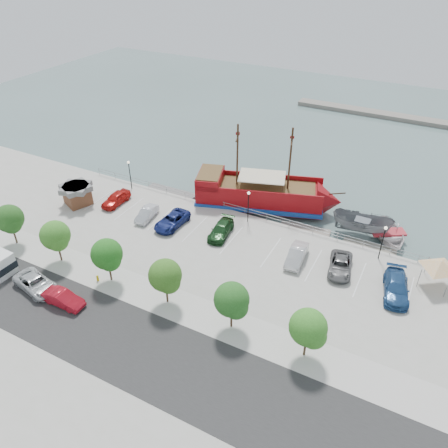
% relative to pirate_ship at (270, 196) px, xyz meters
% --- Properties ---
extents(ground, '(160.00, 160.00, 0.00)m').
position_rel_pirate_ship_xyz_m(ground, '(-0.67, -12.01, -2.04)').
color(ground, '#4C6561').
extents(land_slab, '(100.00, 58.00, 1.20)m').
position_rel_pirate_ship_xyz_m(land_slab, '(-0.67, -33.01, -1.64)').
color(land_slab, '#A1A095').
rests_on(land_slab, ground).
extents(street, '(100.00, 8.00, 0.04)m').
position_rel_pirate_ship_xyz_m(street, '(-0.67, -28.01, -1.03)').
color(street, '#272727').
rests_on(street, land_slab).
extents(sidewalk, '(100.00, 4.00, 0.05)m').
position_rel_pirate_ship_xyz_m(sidewalk, '(-0.67, -22.01, -1.03)').
color(sidewalk, '#BCB8B2').
rests_on(sidewalk, land_slab).
extents(seawall_railing, '(50.00, 0.06, 1.00)m').
position_rel_pirate_ship_xyz_m(seawall_railing, '(-0.67, -4.21, -0.52)').
color(seawall_railing, gray).
rests_on(seawall_railing, land_slab).
extents(far_shore, '(40.00, 3.00, 0.80)m').
position_rel_pirate_ship_xyz_m(far_shore, '(9.33, 42.99, -1.64)').
color(far_shore, gray).
rests_on(far_shore, ground).
extents(pirate_ship, '(19.68, 10.70, 12.20)m').
position_rel_pirate_ship_xyz_m(pirate_ship, '(0.00, 0.00, 0.00)').
color(pirate_ship, maroon).
rests_on(pirate_ship, ground).
extents(patrol_boat, '(7.38, 3.08, 2.81)m').
position_rel_pirate_ship_xyz_m(patrol_boat, '(12.29, -0.50, -0.64)').
color(patrol_boat, slate).
rests_on(patrol_boat, ground).
extents(speedboat, '(7.82, 8.49, 1.44)m').
position_rel_pirate_ship_xyz_m(speedboat, '(15.41, 0.06, -1.32)').
color(speedboat, silver).
rests_on(speedboat, ground).
extents(dock_west, '(7.56, 2.25, 0.43)m').
position_rel_pirate_ship_xyz_m(dock_west, '(-13.98, -2.81, -1.83)').
color(dock_west, slate).
rests_on(dock_west, ground).
extents(dock_mid, '(6.43, 2.54, 0.36)m').
position_rel_pirate_ship_xyz_m(dock_mid, '(5.97, -2.81, -1.86)').
color(dock_mid, gray).
rests_on(dock_mid, ground).
extents(dock_east, '(6.27, 2.19, 0.35)m').
position_rel_pirate_ship_xyz_m(dock_east, '(13.92, -2.81, -1.87)').
color(dock_east, gray).
rests_on(dock_east, ground).
extents(shed, '(4.36, 4.36, 2.73)m').
position_rel_pirate_ship_xyz_m(shed, '(-22.49, -11.97, 0.41)').
color(shed, brown).
rests_on(shed, land_slab).
extents(canopy_tent, '(4.88, 4.88, 3.53)m').
position_rel_pirate_ship_xyz_m(canopy_tent, '(21.25, -7.27, 2.03)').
color(canopy_tent, slate).
rests_on(canopy_tent, land_slab).
extents(street_van, '(5.72, 3.45, 1.48)m').
position_rel_pirate_ship_xyz_m(street_van, '(-14.45, -26.62, -0.30)').
color(street_van, silver).
rests_on(street_van, street).
extents(street_sedan, '(4.45, 1.63, 1.46)m').
position_rel_pirate_ship_xyz_m(street_sedan, '(-10.42, -26.96, -0.31)').
color(street_sedan, '#B51221').
rests_on(street_sedan, street).
extents(fire_hydrant, '(0.25, 0.25, 0.73)m').
position_rel_pirate_ship_xyz_m(fire_hydrant, '(-9.79, -22.81, -0.65)').
color(fire_hydrant, '#C7A809').
rests_on(fire_hydrant, sidewalk).
extents(lamp_post_left, '(0.36, 0.36, 4.28)m').
position_rel_pirate_ship_xyz_m(lamp_post_left, '(-18.67, -5.51, 1.90)').
color(lamp_post_left, black).
rests_on(lamp_post_left, land_slab).
extents(lamp_post_mid, '(0.36, 0.36, 4.28)m').
position_rel_pirate_ship_xyz_m(lamp_post_mid, '(-0.67, -5.51, 1.90)').
color(lamp_post_mid, black).
rests_on(lamp_post_mid, land_slab).
extents(lamp_post_right, '(0.36, 0.36, 4.28)m').
position_rel_pirate_ship_xyz_m(lamp_post_right, '(15.33, -5.51, 1.90)').
color(lamp_post_right, black).
rests_on(lamp_post_right, land_slab).
extents(tree_a, '(3.30, 3.20, 5.00)m').
position_rel_pirate_ship_xyz_m(tree_a, '(-22.52, -22.09, 2.26)').
color(tree_a, '#473321').
rests_on(tree_a, sidewalk).
extents(tree_b, '(3.30, 3.20, 5.00)m').
position_rel_pirate_ship_xyz_m(tree_b, '(-15.52, -22.09, 2.26)').
color(tree_b, '#473321').
rests_on(tree_b, sidewalk).
extents(tree_c, '(3.30, 3.20, 5.00)m').
position_rel_pirate_ship_xyz_m(tree_c, '(-8.52, -22.09, 2.26)').
color(tree_c, '#473321').
rests_on(tree_c, sidewalk).
extents(tree_d, '(3.30, 3.20, 5.00)m').
position_rel_pirate_ship_xyz_m(tree_d, '(-1.52, -22.09, 2.26)').
color(tree_d, '#473321').
rests_on(tree_d, sidewalk).
extents(tree_e, '(3.30, 3.20, 5.00)m').
position_rel_pirate_ship_xyz_m(tree_e, '(5.48, -22.09, 2.26)').
color(tree_e, '#473321').
rests_on(tree_e, sidewalk).
extents(tree_f, '(3.30, 3.20, 5.00)m').
position_rel_pirate_ship_xyz_m(tree_f, '(12.48, -22.09, 2.26)').
color(tree_f, '#473321').
rests_on(tree_f, sidewalk).
extents(parked_car_a, '(1.86, 4.62, 1.57)m').
position_rel_pirate_ship_xyz_m(parked_car_a, '(-17.97, -9.71, -0.26)').
color(parked_car_a, red).
rests_on(parked_car_a, land_slab).
extents(parked_car_b, '(1.95, 4.28, 1.36)m').
position_rel_pirate_ship_xyz_m(parked_car_b, '(-12.27, -10.71, -0.36)').
color(parked_car_b, silver).
rests_on(parked_car_b, land_slab).
extents(parked_car_c, '(2.68, 5.40, 1.47)m').
position_rel_pirate_ship_xyz_m(parked_car_c, '(-8.53, -10.64, -0.31)').
color(parked_car_c, navy).
rests_on(parked_car_c, land_slab).
extents(parked_car_d, '(2.58, 5.20, 1.45)m').
position_rel_pirate_ship_xyz_m(parked_car_d, '(-2.27, -9.63, -0.32)').
color(parked_car_d, '#18401C').
rests_on(parked_car_d, land_slab).
extents(parked_car_f, '(2.03, 4.87, 1.57)m').
position_rel_pirate_ship_xyz_m(parked_car_f, '(7.36, -10.12, -0.26)').
color(parked_car_f, silver).
rests_on(parked_car_f, land_slab).
extents(parked_car_g, '(3.23, 5.43, 1.41)m').
position_rel_pirate_ship_xyz_m(parked_car_g, '(12.06, -9.59, -0.34)').
color(parked_car_g, '#606060').
rests_on(parked_car_g, land_slab).
extents(parked_car_h, '(3.42, 6.11, 1.67)m').
position_rel_pirate_ship_xyz_m(parked_car_h, '(17.92, -10.55, -0.21)').
color(parked_car_h, navy).
rests_on(parked_car_h, land_slab).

